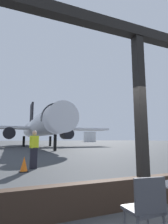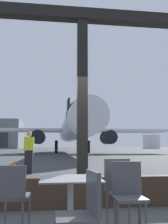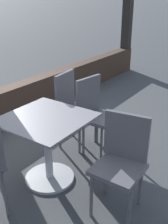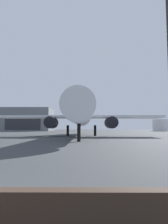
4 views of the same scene
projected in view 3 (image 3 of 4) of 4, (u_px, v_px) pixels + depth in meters
dining_table at (48, 144)px, 2.70m from camera, size 0.80×0.80×0.73m
cafe_chair_window_left at (72, 104)px, 3.32m from camera, size 0.42×0.42×0.95m
cafe_chair_window_right at (122, 156)px, 2.31m from camera, size 0.43×0.43×0.90m
cafe_chair_aisle_left at (94, 109)px, 3.18m from camera, size 0.43×0.43×0.94m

